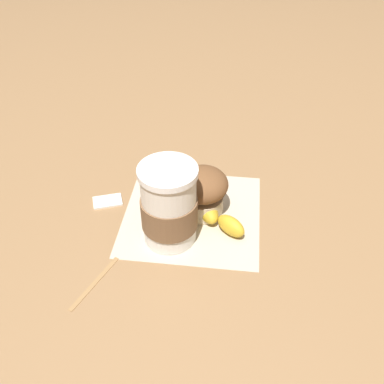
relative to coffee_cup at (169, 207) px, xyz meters
name	(u,v)px	position (x,y,z in m)	size (l,w,h in m)	color
ground_plane	(192,215)	(0.05, -0.03, -0.07)	(3.00, 3.00, 0.00)	#936D47
paper_napkin	(192,214)	(0.05, -0.03, -0.06)	(0.23, 0.23, 0.00)	beige
coffee_cup	(169,207)	(0.00, 0.00, 0.00)	(0.09, 0.09, 0.14)	silver
muffin	(203,190)	(0.06, -0.05, -0.02)	(0.08, 0.08, 0.08)	beige
banana	(211,209)	(0.05, -0.06, -0.05)	(0.14, 0.10, 0.03)	gold
sugar_packet	(107,200)	(0.08, 0.12, -0.06)	(0.05, 0.03, 0.01)	white
wooden_stirrer	(95,283)	(-0.10, 0.10, -0.06)	(0.11, 0.01, 0.00)	#9E7547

